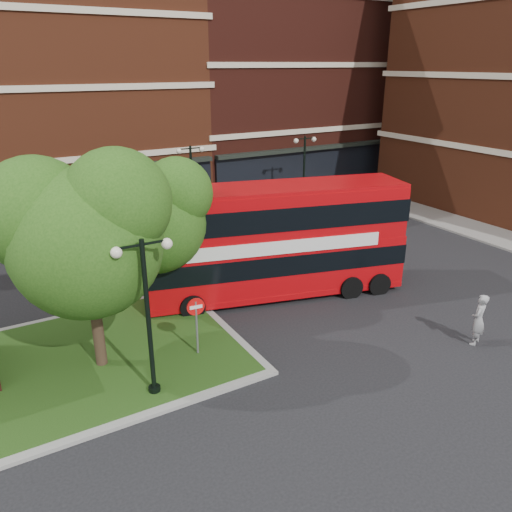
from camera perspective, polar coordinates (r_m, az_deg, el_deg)
ground at (r=17.93m, az=5.84°, el=-10.54°), size 120.00×120.00×0.00m
pavement_far at (r=31.55m, az=-11.88°, el=3.52°), size 44.00×3.00×0.12m
terrace_far_right at (r=43.01m, az=2.64°, el=19.31°), size 18.00×12.00×16.00m
traffic_island at (r=17.89m, az=-22.29°, el=-12.03°), size 12.60×7.60×0.15m
tree_island_west at (r=15.70m, az=-19.39°, el=2.92°), size 5.40×4.71×7.21m
tree_island_east at (r=18.87m, az=-11.79°, el=4.90°), size 4.46×3.90×6.29m
lamp_island at (r=14.51m, az=-12.27°, el=-6.24°), size 1.72×0.36×5.00m
lamp_far_left at (r=29.69m, az=-7.33°, el=8.24°), size 1.72×0.36×5.00m
lamp_far_right at (r=33.52m, az=5.51°, el=9.80°), size 1.72×0.36×5.00m
bus at (r=20.83m, az=2.13°, el=2.57°), size 11.25×5.20×4.19m
woman at (r=19.35m, az=24.08°, el=-6.66°), size 0.82×0.70×1.92m
car_silver at (r=30.06m, az=-15.55°, el=3.51°), size 4.05×2.05×1.32m
car_white at (r=31.89m, az=-4.25°, el=5.28°), size 4.18×1.53×1.37m
no_entry_sign at (r=16.77m, az=-6.86°, el=-6.77°), size 0.61×0.12×2.21m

